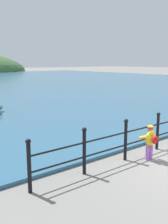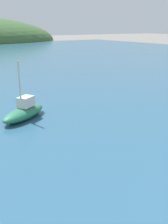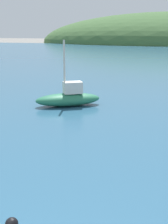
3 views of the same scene
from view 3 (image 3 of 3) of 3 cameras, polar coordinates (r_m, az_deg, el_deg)
name	(u,v)px [view 3 (image 3 of 3)]	position (r m, az deg, el deg)	size (l,w,h in m)	color
water	(161,58)	(32.84, 13.95, 9.48)	(80.00, 60.00, 0.10)	#2D5B7A
boat_far_left	(69,98)	(11.61, -2.84, 2.60)	(2.52, 2.00, 2.41)	#287551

